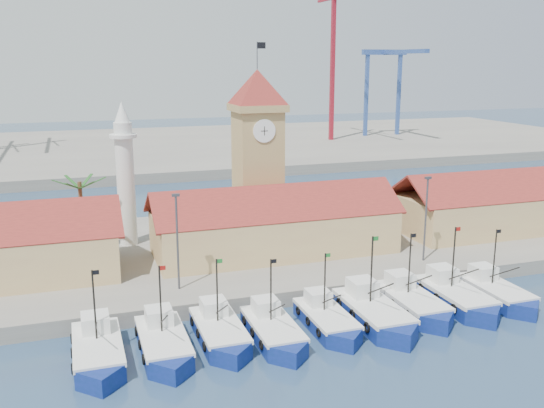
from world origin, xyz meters
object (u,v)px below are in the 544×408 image
object	(u,v)px
boat_0	(98,354)
minaret	(125,174)
boat_4	(328,322)
clock_tower	(258,150)

from	to	relation	value
boat_0	minaret	world-z (taller)	minaret
boat_0	boat_4	bearing A→B (deg)	-0.24
clock_tower	minaret	world-z (taller)	clock_tower
boat_4	minaret	xyz separation A→B (m)	(-13.89, 25.49, 9.02)
clock_tower	minaret	xyz separation A→B (m)	(-15.00, 2.00, -2.23)
boat_4	minaret	size ratio (longest dim) A/B	0.55
boat_0	boat_4	world-z (taller)	boat_0
boat_4	minaret	distance (m)	30.40
boat_0	boat_4	xyz separation A→B (m)	(18.66, -0.08, -0.06)
boat_0	minaret	size ratio (longest dim) A/B	0.60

